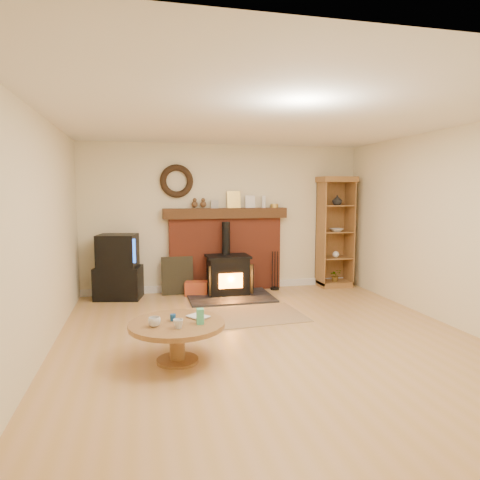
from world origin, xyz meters
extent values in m
plane|color=tan|center=(0.00, 0.00, 0.00)|extent=(5.50, 5.50, 0.00)
cube|color=beige|center=(0.00, 2.75, 1.30)|extent=(5.00, 0.02, 2.60)
cube|color=beige|center=(0.00, -2.75, 1.30)|extent=(5.00, 0.02, 2.60)
cube|color=beige|center=(-2.50, 0.00, 1.30)|extent=(0.02, 5.50, 2.60)
cube|color=beige|center=(2.50, 0.00, 1.30)|extent=(0.02, 5.50, 2.60)
cube|color=white|center=(0.00, 0.00, 2.60)|extent=(5.00, 5.50, 0.02)
cube|color=white|center=(0.00, 2.73, 0.06)|extent=(5.00, 0.04, 0.12)
torus|color=black|center=(-0.85, 2.69, 1.95)|extent=(0.57, 0.11, 0.57)
cube|color=brown|center=(0.00, 2.67, 0.65)|extent=(2.00, 0.15, 1.30)
cube|color=#3B2312|center=(0.00, 2.64, 1.39)|extent=(2.20, 0.22, 0.18)
cube|color=#999999|center=(-0.20, 2.65, 1.55)|extent=(0.13, 0.05, 0.14)
cube|color=gold|center=(0.15, 2.67, 1.63)|extent=(0.24, 0.06, 0.30)
cube|color=white|center=(0.45, 2.67, 1.59)|extent=(0.18, 0.05, 0.22)
cylinder|color=white|center=(0.70, 2.65, 1.59)|extent=(0.08, 0.08, 0.22)
cylinder|color=gold|center=(0.90, 2.65, 1.51)|extent=(0.14, 0.14, 0.07)
cube|color=black|center=(-0.04, 2.10, 0.01)|extent=(1.40, 1.00, 0.03)
cube|color=black|center=(-0.04, 2.30, 0.34)|extent=(0.67, 0.48, 0.62)
cube|color=black|center=(-0.04, 2.30, 0.67)|extent=(0.73, 0.52, 0.04)
cylinder|color=black|center=(-0.04, 2.45, 0.97)|extent=(0.14, 0.14, 0.56)
cube|color=orange|center=(-0.04, 2.05, 0.30)|extent=(0.40, 0.02, 0.25)
cube|color=black|center=(-0.34, 2.11, 0.32)|extent=(0.16, 0.21, 0.50)
cube|color=black|center=(0.27, 2.11, 0.32)|extent=(0.16, 0.21, 0.50)
cube|color=brown|center=(0.03, 0.99, 0.01)|extent=(1.55, 1.12, 0.01)
cube|color=black|center=(-1.85, 2.47, 0.27)|extent=(0.82, 0.65, 0.54)
cube|color=black|center=(-1.85, 2.47, 0.80)|extent=(0.70, 0.62, 0.54)
cube|color=blue|center=(-1.80, 2.21, 0.83)|extent=(0.48, 0.11, 0.39)
cube|color=brown|center=(2.05, 2.53, 0.05)|extent=(0.59, 0.43, 0.10)
cube|color=brown|center=(2.05, 2.74, 1.00)|extent=(0.59, 0.02, 1.89)
cube|color=brown|center=(1.76, 2.53, 1.00)|extent=(0.02, 0.43, 1.89)
cube|color=brown|center=(2.34, 2.53, 1.00)|extent=(0.02, 0.43, 1.89)
cube|color=brown|center=(2.05, 2.53, 1.99)|extent=(0.65, 0.47, 0.10)
cube|color=brown|center=(2.05, 2.53, 0.54)|extent=(0.55, 0.39, 0.02)
cube|color=brown|center=(2.05, 2.53, 1.03)|extent=(0.55, 0.39, 0.02)
cube|color=brown|center=(2.05, 2.53, 1.51)|extent=(0.55, 0.39, 0.02)
imported|color=white|center=(2.05, 2.48, 1.62)|extent=(0.18, 0.18, 0.19)
imported|color=white|center=(2.05, 2.48, 1.07)|extent=(0.23, 0.23, 0.06)
sphere|color=white|center=(2.05, 2.48, 0.61)|extent=(0.12, 0.12, 0.12)
imported|color=#4DB887|center=(2.05, 2.48, 0.21)|extent=(0.20, 0.18, 0.23)
cube|color=#C46D14|center=(-0.57, 2.40, 0.12)|extent=(0.42, 0.31, 0.24)
cube|color=black|center=(-0.87, 2.55, 0.33)|extent=(0.55, 0.15, 0.65)
cylinder|color=black|center=(0.87, 2.50, 0.02)|extent=(0.16, 0.16, 0.04)
cylinder|color=black|center=(0.82, 2.50, 0.35)|extent=(0.02, 0.02, 0.70)
cylinder|color=black|center=(0.87, 2.50, 0.35)|extent=(0.02, 0.02, 0.70)
cylinder|color=black|center=(0.92, 2.50, 0.35)|extent=(0.02, 0.02, 0.70)
cylinder|color=brown|center=(-1.13, -0.44, 0.01)|extent=(0.44, 0.44, 0.03)
cylinder|color=brown|center=(-1.13, -0.44, 0.20)|extent=(0.16, 0.16, 0.35)
cylinder|color=brown|center=(-1.13, -0.44, 0.40)|extent=(1.00, 1.00, 0.05)
imported|color=white|center=(-1.36, -0.53, 0.47)|extent=(0.12, 0.12, 0.10)
imported|color=white|center=(-1.13, -0.64, 0.47)|extent=(0.10, 0.10, 0.09)
imported|color=#4C331E|center=(-0.96, -0.38, 0.43)|extent=(0.17, 0.22, 0.02)
cylinder|color=navy|center=(-1.17, -0.38, 0.46)|extent=(0.06, 0.06, 0.07)
cube|color=#4DB887|center=(-0.90, -0.55, 0.50)|extent=(0.07, 0.07, 0.16)
camera|label=1|loc=(-1.47, -4.77, 1.76)|focal=32.00mm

